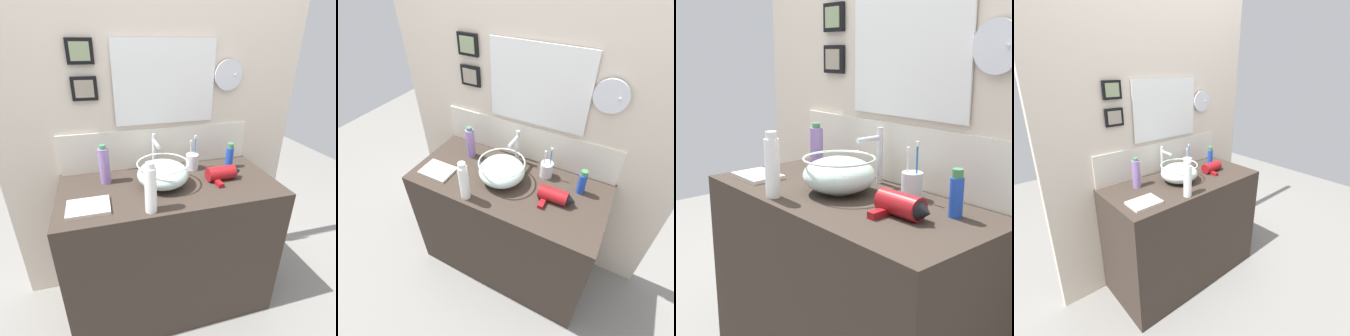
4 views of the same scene
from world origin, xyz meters
TOP-DOWN VIEW (x-y plane):
  - ground_plane at (0.00, 0.00)m, footprint 6.00×6.00m
  - vanity_counter at (0.00, 0.00)m, footprint 1.18×0.54m
  - back_panel at (0.00, 0.30)m, footprint 1.81×0.10m
  - glass_bowl_sink at (-0.04, 0.00)m, footprint 0.27×0.27m
  - faucet at (-0.04, 0.19)m, footprint 0.02×0.13m
  - hair_drier at (0.30, -0.02)m, footprint 0.20×0.14m
  - toothbrush_cup at (0.18, 0.16)m, footprint 0.08×0.08m
  - soap_dispenser at (0.41, 0.11)m, footprint 0.04×0.04m
  - shampoo_bottle at (-0.15, -0.22)m, footprint 0.05×0.05m
  - lotion_bottle at (-0.33, 0.12)m, footprint 0.06×0.06m
  - hand_towel at (-0.43, -0.12)m, footprint 0.20×0.15m

SIDE VIEW (x-z plane):
  - ground_plane at x=0.00m, z-range 0.00..0.00m
  - vanity_counter at x=0.00m, z-range 0.00..0.85m
  - hand_towel at x=-0.43m, z-range 0.85..0.87m
  - hair_drier at x=0.30m, z-range 0.85..0.93m
  - toothbrush_cup at x=0.18m, z-range 0.80..1.01m
  - glass_bowl_sink at x=-0.04m, z-range 0.86..0.99m
  - soap_dispenser at x=0.41m, z-range 0.85..1.01m
  - lotion_bottle at x=-0.33m, z-range 0.85..1.06m
  - shampoo_bottle at x=-0.15m, z-range 0.85..1.09m
  - faucet at x=-0.04m, z-range 0.87..1.10m
  - back_panel at x=0.00m, z-range 0.00..2.40m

